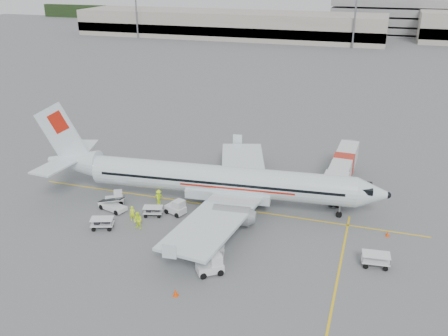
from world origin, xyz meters
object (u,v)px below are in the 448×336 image
at_px(jet_bridge, 343,171).
at_px(belt_loader, 112,201).
at_px(tug_fore, 210,265).
at_px(tug_mid, 175,207).
at_px(aircraft, 221,162).
at_px(tug_aft, 114,198).

relative_size(jet_bridge, belt_loader, 3.66).
bearing_deg(belt_loader, tug_fore, -13.05).
bearing_deg(tug_mid, aircraft, 59.29).
bearing_deg(aircraft, tug_aft, -169.04).
xyz_separation_m(jet_bridge, tug_aft, (-23.60, -12.41, -1.27)).
distance_m(belt_loader, tug_fore, 16.16).
distance_m(belt_loader, tug_aft, 1.54).
bearing_deg(tug_fore, belt_loader, 114.22).
xyz_separation_m(tug_fore, tug_mid, (-7.20, 9.37, -0.04)).
distance_m(aircraft, tug_aft, 12.66).
bearing_deg(tug_aft, aircraft, -13.29).
bearing_deg(tug_aft, tug_mid, -29.87).
xyz_separation_m(aircraft, belt_loader, (-10.80, -4.69, -4.08)).
height_order(tug_fore, tug_aft, tug_fore).
relative_size(jet_bridge, tug_aft, 7.81).
relative_size(aircraft, tug_aft, 19.09).
bearing_deg(jet_bridge, tug_mid, -140.09).
xyz_separation_m(belt_loader, tug_aft, (-0.57, 1.38, -0.38)).
distance_m(jet_bridge, tug_mid, 20.49).
height_order(aircraft, belt_loader, aircraft).
bearing_deg(tug_aft, jet_bridge, -1.78).
xyz_separation_m(tug_fore, tug_aft, (-14.59, 9.42, -0.11)).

